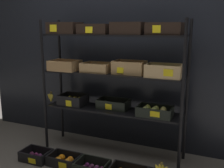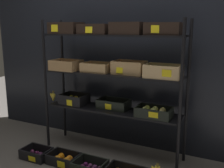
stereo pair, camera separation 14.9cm
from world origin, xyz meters
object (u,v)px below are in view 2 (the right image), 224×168
display_rack (112,70)px  crate_ground_center_plum (90,168)px  crate_ground_plum (37,154)px  crate_ground_orange (64,159)px

display_rack → crate_ground_center_plum: (-0.02, -0.48, -0.93)m
display_rack → crate_ground_plum: display_rack is taller
display_rack → crate_ground_center_plum: display_rack is taller
crate_ground_orange → crate_ground_center_plum: bearing=-5.6°
crate_ground_plum → crate_ground_orange: (0.34, 0.04, 0.00)m
crate_ground_center_plum → display_rack: bearing=88.0°
display_rack → crate_ground_center_plum: bearing=-92.0°
crate_ground_orange → crate_ground_center_plum: 0.35m
crate_ground_plum → crate_ground_orange: crate_ground_plum is taller
display_rack → crate_ground_center_plum: size_ratio=5.29×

